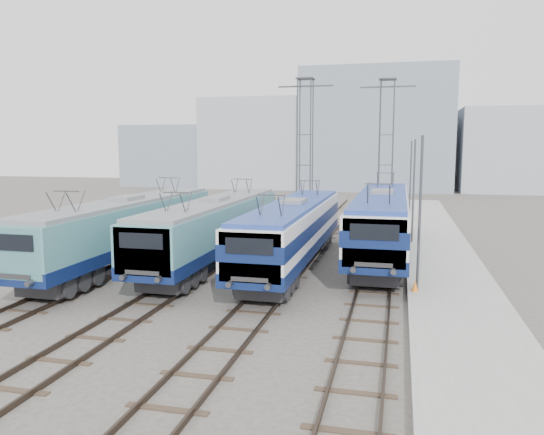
{
  "coord_description": "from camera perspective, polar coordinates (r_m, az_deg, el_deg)",
  "views": [
    {
      "loc": [
        7.73,
        -21.49,
        6.51
      ],
      "look_at": [
        0.83,
        7.0,
        2.59
      ],
      "focal_mm": 35.0,
      "sensor_mm": 36.0,
      "label": 1
    }
  ],
  "objects": [
    {
      "name": "platform",
      "position": [
        30.27,
        18.04,
        -4.9
      ],
      "size": [
        4.0,
        70.0,
        0.3
      ],
      "primitive_type": "cube",
      "color": "#9E9E99",
      "rests_on": "ground"
    },
    {
      "name": "safety_cone",
      "position": [
        23.9,
        15.13,
        -7.11
      ],
      "size": [
        0.3,
        0.3,
        0.49
      ],
      "primitive_type": "cone",
      "color": "orange",
      "rests_on": "platform"
    },
    {
      "name": "locomotive_far_right",
      "position": [
        31.66,
        11.72,
        -0.05
      ],
      "size": [
        2.95,
        18.67,
        3.51
      ],
      "color": "#0C1A4A",
      "rests_on": "ground"
    },
    {
      "name": "catenary_tower_east",
      "position": [
        45.51,
        12.17,
        7.61
      ],
      "size": [
        4.5,
        1.2,
        12.0
      ],
      "color": "#3F4247",
      "rests_on": "ground"
    },
    {
      "name": "locomotive_center_left",
      "position": [
        29.57,
        -6.27,
        -0.87
      ],
      "size": [
        2.76,
        17.4,
        3.28
      ],
      "color": "#0C1A4A",
      "rests_on": "ground"
    },
    {
      "name": "locomotive_center_right",
      "position": [
        28.33,
        2.29,
        -1.11
      ],
      "size": [
        2.74,
        17.31,
        3.25
      ],
      "color": "#0C1A4A",
      "rests_on": "ground"
    },
    {
      "name": "building_center",
      "position": [
        83.61,
        11.19,
        9.18
      ],
      "size": [
        22.0,
        14.0,
        18.0
      ],
      "primitive_type": "cube",
      "color": "gray",
      "rests_on": "ground"
    },
    {
      "name": "building_west",
      "position": [
        86.27,
        -0.99,
        7.94
      ],
      "size": [
        18.0,
        12.0,
        14.0
      ],
      "primitive_type": "cube",
      "color": "#9FA5B0",
      "rests_on": "ground"
    },
    {
      "name": "catenary_tower_west",
      "position": [
        44.17,
        3.56,
        7.77
      ],
      "size": [
        4.5,
        1.2,
        12.0
      ],
      "color": "#3F4247",
      "rests_on": "ground"
    },
    {
      "name": "ground",
      "position": [
        23.75,
        -6.0,
        -8.34
      ],
      "size": [
        160.0,
        160.0,
        0.0
      ],
      "primitive_type": "plane",
      "color": "#514C47"
    },
    {
      "name": "locomotive_far_left",
      "position": [
        29.95,
        -15.47,
        -0.89
      ],
      "size": [
        2.83,
        17.86,
        3.36
      ],
      "color": "#0C1A4A",
      "rests_on": "ground"
    },
    {
      "name": "mast_mid",
      "position": [
        35.63,
        14.97,
        2.51
      ],
      "size": [
        0.12,
        0.12,
        7.0
      ],
      "primitive_type": "cylinder",
      "color": "#3F4247",
      "rests_on": "ground"
    },
    {
      "name": "building_east",
      "position": [
        85.06,
        24.81,
        6.57
      ],
      "size": [
        16.0,
        12.0,
        12.0
      ],
      "primitive_type": "cube",
      "color": "#9FA5B0",
      "rests_on": "ground"
    },
    {
      "name": "mast_rear",
      "position": [
        47.59,
        14.66,
        3.74
      ],
      "size": [
        0.12,
        0.12,
        7.0
      ],
      "primitive_type": "cylinder",
      "color": "#3F4247",
      "rests_on": "ground"
    },
    {
      "name": "building_far_west",
      "position": [
        91.63,
        -10.78,
        6.53
      ],
      "size": [
        14.0,
        10.0,
        10.0
      ],
      "primitive_type": "cube",
      "color": "gray",
      "rests_on": "ground"
    },
    {
      "name": "mast_front",
      "position": [
        23.7,
        15.6,
        0.03
      ],
      "size": [
        0.12,
        0.12,
        7.0
      ],
      "primitive_type": "cylinder",
      "color": "#3F4247",
      "rests_on": "ground"
    }
  ]
}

